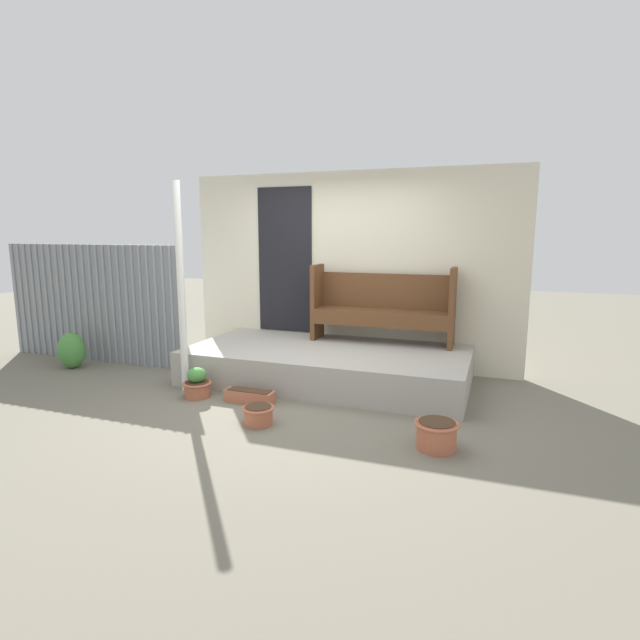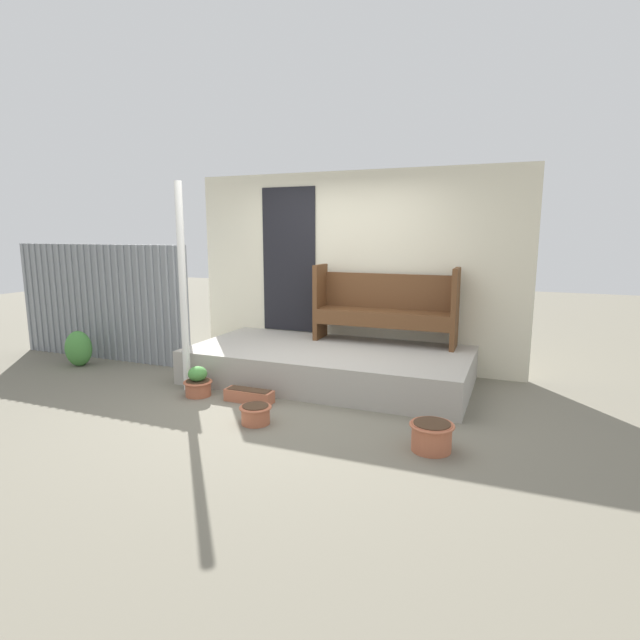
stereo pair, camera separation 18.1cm
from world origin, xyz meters
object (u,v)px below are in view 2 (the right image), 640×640
object	(u,v)px
flower_pot_right	(432,435)
planter_box_rect	(249,396)
flower_pot_middle	(256,413)
support_post	(183,289)
shrub_by_fence	(79,348)
bench	(385,304)
flower_pot_left	(198,383)

from	to	relation	value
flower_pot_right	planter_box_rect	size ratio (longest dim) A/B	0.70
flower_pot_middle	planter_box_rect	world-z (taller)	flower_pot_middle
support_post	shrub_by_fence	distance (m)	2.24
shrub_by_fence	flower_pot_right	bearing A→B (deg)	-10.39
bench	flower_pot_middle	xyz separation A→B (m)	(-0.69, -2.15, -0.81)
bench	flower_pot_left	bearing A→B (deg)	-136.12
support_post	bench	xyz separation A→B (m)	(1.95, 1.52, -0.27)
flower_pot_left	flower_pot_right	distance (m)	2.70
flower_pot_left	flower_pot_right	size ratio (longest dim) A/B	0.89
support_post	flower_pot_middle	xyz separation A→B (m)	(1.26, -0.63, -1.08)
support_post	bench	bearing A→B (deg)	38.01
flower_pot_middle	planter_box_rect	distance (m)	0.64
bench	support_post	bearing A→B (deg)	-142.71
flower_pot_left	shrub_by_fence	bearing A→B (deg)	168.81
support_post	planter_box_rect	size ratio (longest dim) A/B	4.37
support_post	bench	world-z (taller)	support_post
shrub_by_fence	flower_pot_middle	bearing A→B (deg)	-15.93
bench	flower_pot_right	bearing A→B (deg)	-66.03
flower_pot_right	planter_box_rect	distance (m)	2.09
bench	planter_box_rect	xyz separation A→B (m)	(-1.06, -1.63, -0.84)
flower_pot_middle	shrub_by_fence	size ratio (longest dim) A/B	0.64
bench	planter_box_rect	bearing A→B (deg)	-123.56
support_post	flower_pot_left	xyz separation A→B (m)	(0.26, -0.15, -1.03)
bench	flower_pot_right	size ratio (longest dim) A/B	4.79
support_post	flower_pot_left	size ratio (longest dim) A/B	7.01
planter_box_rect	support_post	bearing A→B (deg)	172.66
planter_box_rect	shrub_by_fence	distance (m)	2.94
bench	planter_box_rect	world-z (taller)	bench
bench	flower_pot_middle	size ratio (longest dim) A/B	5.78
bench	flower_pot_right	distance (m)	2.46
planter_box_rect	shrub_by_fence	xyz separation A→B (m)	(-2.90, 0.42, 0.17)
flower_pot_middle	flower_pot_right	distance (m)	1.66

